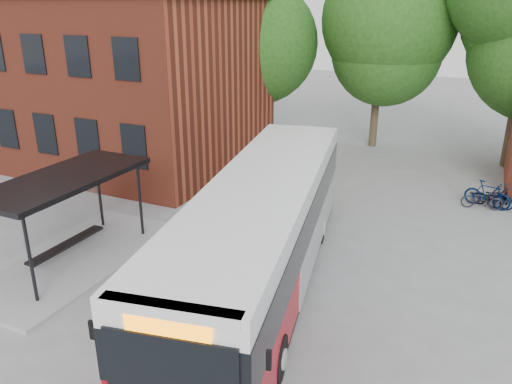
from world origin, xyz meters
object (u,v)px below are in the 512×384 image
at_px(bicycle_1, 488,195).
at_px(bicycle_3, 512,197).
at_px(bicycle_0, 482,199).
at_px(bicycle_2, 494,198).
at_px(bus_shelter, 70,219).
at_px(city_bus, 264,233).

relative_size(bicycle_1, bicycle_3, 0.99).
xyz_separation_m(bicycle_0, bicycle_1, (0.18, 0.29, 0.13)).
bearing_deg(bicycle_2, bus_shelter, 143.89).
relative_size(city_bus, bicycle_3, 7.09).
height_order(bus_shelter, bicycle_1, bus_shelter).
distance_m(bicycle_1, bicycle_2, 0.30).
xyz_separation_m(bus_shelter, bicycle_0, (11.65, 10.22, -1.04)).
distance_m(city_bus, bicycle_0, 10.66).
xyz_separation_m(bicycle_0, bicycle_3, (1.06, 0.39, 0.14)).
height_order(city_bus, bicycle_1, city_bus).
height_order(bus_shelter, bicycle_2, bus_shelter).
bearing_deg(bicycle_3, bicycle_0, 98.16).
bearing_deg(bicycle_2, bicycle_1, 129.18).
relative_size(bicycle_1, bicycle_2, 1.15).
bearing_deg(bicycle_1, bicycle_3, -68.02).
bearing_deg(bicycle_0, bicycle_2, -52.30).
bearing_deg(city_bus, bicycle_1, 47.69).
relative_size(city_bus, bicycle_2, 8.27).
bearing_deg(bicycle_0, city_bus, 141.29).
bearing_deg(city_bus, bicycle_3, 44.21).
xyz_separation_m(bicycle_0, bicycle_2, (0.41, 0.41, 0.00)).
bearing_deg(bicycle_3, bus_shelter, 117.62).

